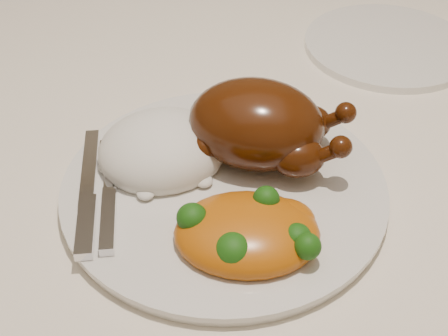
{
  "coord_description": "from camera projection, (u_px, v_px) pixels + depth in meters",
  "views": [
    {
      "loc": [
        0.09,
        -0.57,
        1.18
      ],
      "look_at": [
        0.15,
        -0.13,
        0.8
      ],
      "focal_mm": 50.0,
      "sensor_mm": 36.0,
      "label": 1
    }
  ],
  "objects": [
    {
      "name": "mac_and_cheese",
      "position": [
        251.0,
        232.0,
        0.54
      ],
      "size": [
        0.14,
        0.12,
        0.05
      ],
      "rotation": [
        0.0,
        0.0,
        -0.15
      ],
      "color": "#C4590C",
      "rests_on": "dinner_plate"
    },
    {
      "name": "side_plate",
      "position": [
        388.0,
        45.0,
        0.82
      ],
      "size": [
        0.28,
        0.28,
        0.01
      ],
      "primitive_type": "cylinder",
      "rotation": [
        0.0,
        0.0,
        -0.39
      ],
      "color": "silver",
      "rests_on": "tablecloth"
    },
    {
      "name": "rice_mound",
      "position": [
        162.0,
        150.0,
        0.62
      ],
      "size": [
        0.15,
        0.14,
        0.07
      ],
      "rotation": [
        0.0,
        0.0,
        0.18
      ],
      "color": "white",
      "rests_on": "dinner_plate"
    },
    {
      "name": "dinner_plate",
      "position": [
        224.0,
        189.0,
        0.6
      ],
      "size": [
        0.39,
        0.39,
        0.01
      ],
      "primitive_type": "cylinder",
      "rotation": [
        0.0,
        0.0,
        -0.33
      ],
      "color": "silver",
      "rests_on": "tablecloth"
    },
    {
      "name": "dining_table",
      "position": [
        91.0,
        192.0,
        0.76
      ],
      "size": [
        1.6,
        0.9,
        0.76
      ],
      "color": "brown",
      "rests_on": "floor"
    },
    {
      "name": "roast_chicken",
      "position": [
        260.0,
        125.0,
        0.6
      ],
      "size": [
        0.18,
        0.14,
        0.09
      ],
      "rotation": [
        0.0,
        0.0,
        -0.36
      ],
      "color": "#421B07",
      "rests_on": "dinner_plate"
    },
    {
      "name": "cutlery",
      "position": [
        97.0,
        204.0,
        0.57
      ],
      "size": [
        0.04,
        0.18,
        0.01
      ],
      "rotation": [
        0.0,
        0.0,
        -0.03
      ],
      "color": "silver",
      "rests_on": "dinner_plate"
    },
    {
      "name": "tablecloth",
      "position": [
        82.0,
        145.0,
        0.71
      ],
      "size": [
        1.73,
        1.03,
        0.18
      ],
      "color": "white",
      "rests_on": "dining_table"
    }
  ]
}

